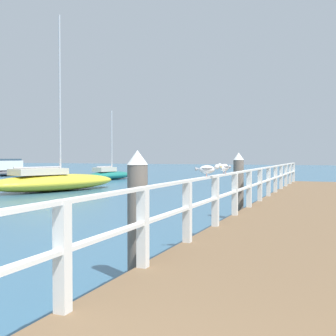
{
  "coord_description": "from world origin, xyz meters",
  "views": [
    {
      "loc": [
        0.88,
        -0.7,
        1.76
      ],
      "look_at": [
        -3.42,
        10.2,
        1.42
      ],
      "focal_mm": 46.95,
      "sensor_mm": 36.0,
      "label": 1
    }
  ],
  "objects_px": {
    "seagull_background": "(224,167)",
    "dock_piling_far": "(238,186)",
    "dock_piling_near": "(138,216)",
    "boat_0": "(53,181)",
    "boat_6": "(11,170)",
    "seagull_foreground": "(207,169)",
    "boat_3": "(109,175)"
  },
  "relations": [
    {
      "from": "boat_3",
      "to": "dock_piling_near",
      "type": "bearing_deg",
      "value": -48.57
    },
    {
      "from": "seagull_foreground",
      "to": "boat_6",
      "type": "relative_size",
      "value": 0.07
    },
    {
      "from": "dock_piling_near",
      "to": "seagull_foreground",
      "type": "relative_size",
      "value": 4.06
    },
    {
      "from": "dock_piling_near",
      "to": "boat_3",
      "type": "relative_size",
      "value": 0.37
    },
    {
      "from": "dock_piling_near",
      "to": "boat_0",
      "type": "relative_size",
      "value": 0.21
    },
    {
      "from": "seagull_background",
      "to": "boat_6",
      "type": "distance_m",
      "value": 32.02
    },
    {
      "from": "boat_3",
      "to": "boat_6",
      "type": "xyz_separation_m",
      "value": [
        -10.67,
        2.01,
        0.12
      ]
    },
    {
      "from": "boat_0",
      "to": "seagull_background",
      "type": "bearing_deg",
      "value": -20.97
    },
    {
      "from": "dock_piling_near",
      "to": "boat_3",
      "type": "xyz_separation_m",
      "value": [
        -12.97,
        22.45,
        -0.57
      ]
    },
    {
      "from": "seagull_foreground",
      "to": "seagull_background",
      "type": "bearing_deg",
      "value": 155.99
    },
    {
      "from": "boat_6",
      "to": "seagull_background",
      "type": "bearing_deg",
      "value": 156.88
    },
    {
      "from": "dock_piling_near",
      "to": "seagull_background",
      "type": "height_order",
      "value": "dock_piling_near"
    },
    {
      "from": "dock_piling_far",
      "to": "boat_0",
      "type": "distance_m",
      "value": 12.16
    },
    {
      "from": "dock_piling_far",
      "to": "seagull_foreground",
      "type": "xyz_separation_m",
      "value": [
        0.39,
        -4.32,
        0.59
      ]
    },
    {
      "from": "dock_piling_near",
      "to": "boat_6",
      "type": "bearing_deg",
      "value": 134.02
    },
    {
      "from": "boat_6",
      "to": "dock_piling_far",
      "type": "bearing_deg",
      "value": 160.85
    },
    {
      "from": "dock_piling_near",
      "to": "boat_6",
      "type": "relative_size",
      "value": 0.29
    },
    {
      "from": "dock_piling_near",
      "to": "dock_piling_far",
      "type": "xyz_separation_m",
      "value": [
        0.0,
        6.39,
        0.0
      ]
    },
    {
      "from": "dock_piling_far",
      "to": "boat_6",
      "type": "distance_m",
      "value": 29.75
    },
    {
      "from": "seagull_foreground",
      "to": "dock_piling_far",
      "type": "bearing_deg",
      "value": 160.65
    },
    {
      "from": "dock_piling_far",
      "to": "boat_6",
      "type": "height_order",
      "value": "dock_piling_far"
    },
    {
      "from": "seagull_foreground",
      "to": "boat_0",
      "type": "height_order",
      "value": "boat_0"
    },
    {
      "from": "seagull_foreground",
      "to": "seagull_background",
      "type": "distance_m",
      "value": 1.23
    },
    {
      "from": "dock_piling_far",
      "to": "seagull_foreground",
      "type": "relative_size",
      "value": 4.06
    },
    {
      "from": "dock_piling_far",
      "to": "boat_6",
      "type": "xyz_separation_m",
      "value": [
        -23.64,
        18.07,
        -0.44
      ]
    },
    {
      "from": "seagull_background",
      "to": "dock_piling_far",
      "type": "bearing_deg",
      "value": -65.46
    },
    {
      "from": "dock_piling_near",
      "to": "dock_piling_far",
      "type": "distance_m",
      "value": 6.39
    },
    {
      "from": "dock_piling_near",
      "to": "boat_3",
      "type": "height_order",
      "value": "boat_3"
    },
    {
      "from": "dock_piling_near",
      "to": "boat_0",
      "type": "distance_m",
      "value": 16.32
    },
    {
      "from": "dock_piling_near",
      "to": "seagull_foreground",
      "type": "bearing_deg",
      "value": 79.42
    },
    {
      "from": "dock_piling_near",
      "to": "dock_piling_far",
      "type": "height_order",
      "value": "same"
    },
    {
      "from": "dock_piling_near",
      "to": "boat_3",
      "type": "bearing_deg",
      "value": 120.01
    }
  ]
}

